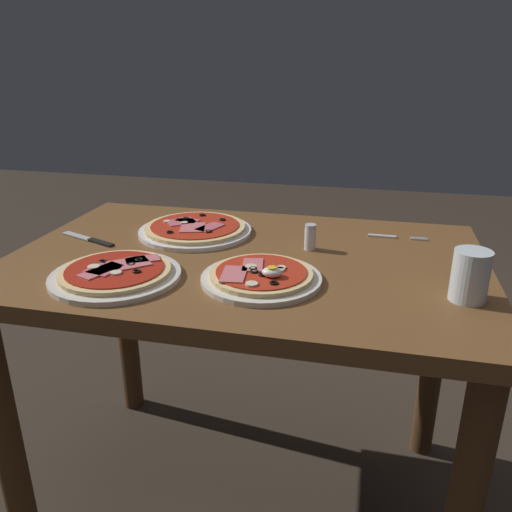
# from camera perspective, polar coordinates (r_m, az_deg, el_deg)

# --- Properties ---
(ground_plane) EXTENTS (8.00, 8.00, 0.00)m
(ground_plane) POSITION_cam_1_polar(r_m,az_deg,el_deg) (1.72, -0.94, -24.76)
(ground_plane) COLOR #382D23
(dining_table) EXTENTS (1.17, 0.76, 0.77)m
(dining_table) POSITION_cam_1_polar(r_m,az_deg,el_deg) (1.33, -1.10, -5.25)
(dining_table) COLOR brown
(dining_table) RESTS_ON ground
(pizza_foreground) EXTENTS (0.27, 0.27, 0.05)m
(pizza_foreground) POSITION_cam_1_polar(r_m,az_deg,el_deg) (1.13, 0.58, -2.27)
(pizza_foreground) COLOR silver
(pizza_foreground) RESTS_ON dining_table
(pizza_across_left) EXTENTS (0.31, 0.31, 0.03)m
(pizza_across_left) POSITION_cam_1_polar(r_m,az_deg,el_deg) (1.45, -6.78, 2.98)
(pizza_across_left) COLOR white
(pizza_across_left) RESTS_ON dining_table
(pizza_across_right) EXTENTS (0.29, 0.29, 0.03)m
(pizza_across_right) POSITION_cam_1_polar(r_m,az_deg,el_deg) (1.19, -15.33, -1.89)
(pizza_across_right) COLOR silver
(pizza_across_right) RESTS_ON dining_table
(water_glass_near) EXTENTS (0.07, 0.07, 0.11)m
(water_glass_near) POSITION_cam_1_polar(r_m,az_deg,el_deg) (1.12, 22.64, -2.38)
(water_glass_near) COLOR silver
(water_glass_near) RESTS_ON dining_table
(fork) EXTENTS (0.16, 0.02, 0.00)m
(fork) POSITION_cam_1_polar(r_m,az_deg,el_deg) (1.45, 14.94, 2.06)
(fork) COLOR silver
(fork) RESTS_ON dining_table
(knife) EXTENTS (0.19, 0.09, 0.01)m
(knife) POSITION_cam_1_polar(r_m,az_deg,el_deg) (1.45, -17.86, 1.72)
(knife) COLOR silver
(knife) RESTS_ON dining_table
(salt_shaker) EXTENTS (0.03, 0.03, 0.07)m
(salt_shaker) POSITION_cam_1_polar(r_m,az_deg,el_deg) (1.32, 6.04, 2.09)
(salt_shaker) COLOR white
(salt_shaker) RESTS_ON dining_table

